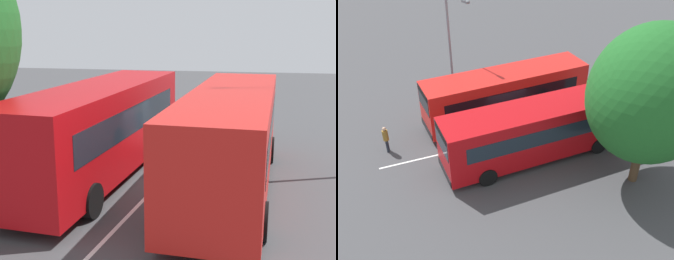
% 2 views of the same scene
% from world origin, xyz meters
% --- Properties ---
extents(ground_plane, '(75.46, 75.46, 0.00)m').
position_xyz_m(ground_plane, '(0.00, 0.00, 0.00)').
color(ground_plane, '#424244').
extents(bus_far_left, '(10.64, 3.01, 3.17)m').
position_xyz_m(bus_far_left, '(-0.56, -2.26, 1.75)').
color(bus_far_left, red).
rests_on(bus_far_left, ground).
extents(bus_center_left, '(10.68, 3.28, 3.17)m').
position_xyz_m(bus_center_left, '(-0.05, 2.16, 1.75)').
color(bus_center_left, '#B70C11').
rests_on(bus_center_left, ground).
extents(pedestrian, '(0.42, 0.42, 1.64)m').
position_xyz_m(pedestrian, '(7.14, -2.18, 0.97)').
color(pedestrian, '#232833').
rests_on(pedestrian, ground).
extents(street_lamp, '(0.70, 2.37, 7.32)m').
position_xyz_m(street_lamp, '(1.40, -6.05, 4.23)').
color(street_lamp, gray).
rests_on(street_lamp, ground).
extents(depot_tree, '(6.24, 5.61, 8.29)m').
position_xyz_m(depot_tree, '(-3.44, 6.29, 5.01)').
color(depot_tree, '#4C3823').
rests_on(depot_tree, ground).
extents(lane_stripe_outer_left, '(16.00, 1.83, 0.01)m').
position_xyz_m(lane_stripe_outer_left, '(0.00, 0.00, 0.00)').
color(lane_stripe_outer_left, silver).
rests_on(lane_stripe_outer_left, ground).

